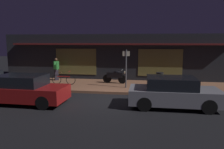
# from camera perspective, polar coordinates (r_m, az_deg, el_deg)

# --- Properties ---
(ground_plane) EXTENTS (60.00, 60.00, 0.00)m
(ground_plane) POSITION_cam_1_polar(r_m,az_deg,el_deg) (11.57, -1.80, -6.46)
(ground_plane) COLOR black
(sidewalk_slab) EXTENTS (18.00, 4.00, 0.15)m
(sidewalk_slab) POSITION_cam_1_polar(r_m,az_deg,el_deg) (14.43, 0.30, -3.07)
(sidewalk_slab) COLOR brown
(sidewalk_slab) RESTS_ON ground_plane
(storefront_building) EXTENTS (18.00, 3.30, 3.60)m
(storefront_building) POSITION_cam_1_polar(r_m,az_deg,el_deg) (17.52, 1.87, 4.74)
(storefront_building) COLOR black
(storefront_building) RESTS_ON ground_plane
(motorcycle) EXTENTS (1.70, 0.55, 0.97)m
(motorcycle) POSITION_cam_1_polar(r_m,az_deg,el_deg) (14.91, 0.87, -0.45)
(motorcycle) COLOR black
(motorcycle) RESTS_ON sidewalk_slab
(bicycle_parked) EXTENTS (1.66, 0.42, 0.91)m
(bicycle_parked) POSITION_cam_1_polar(r_m,az_deg,el_deg) (14.87, -12.80, -1.24)
(bicycle_parked) COLOR black
(bicycle_parked) RESTS_ON sidewalk_slab
(person_photographer) EXTENTS (0.44, 0.54, 1.67)m
(person_photographer) POSITION_cam_1_polar(r_m,az_deg,el_deg) (16.57, -14.63, 1.53)
(person_photographer) COLOR #28232D
(person_photographer) RESTS_ON sidewalk_slab
(sign_post) EXTENTS (0.44, 0.09, 2.40)m
(sign_post) POSITION_cam_1_polar(r_m,az_deg,el_deg) (13.38, 3.77, 2.20)
(sign_post) COLOR #47474C
(sign_post) RESTS_ON sidewalk_slab
(trash_bin) EXTENTS (0.48, 0.48, 0.93)m
(trash_bin) POSITION_cam_1_polar(r_m,az_deg,el_deg) (14.12, 12.58, -1.29)
(trash_bin) COLOR #2D4C33
(trash_bin) RESTS_ON sidewalk_slab
(parked_car_far) EXTENTS (4.15, 1.87, 1.42)m
(parked_car_far) POSITION_cam_1_polar(r_m,az_deg,el_deg) (11.41, -22.39, -3.71)
(parked_car_far) COLOR black
(parked_car_far) RESTS_ON ground_plane
(parked_car_across) EXTENTS (4.10, 1.78, 1.42)m
(parked_car_across) POSITION_cam_1_polar(r_m,az_deg,el_deg) (10.34, 15.94, -4.62)
(parked_car_across) COLOR black
(parked_car_across) RESTS_ON ground_plane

